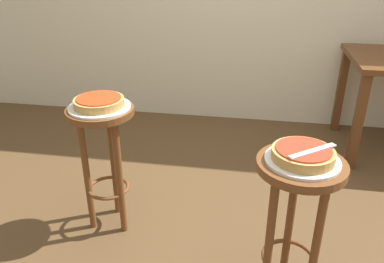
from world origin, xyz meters
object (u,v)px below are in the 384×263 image
stool_foreground (296,205)px  serving_plate_foreground (302,160)px  stool_middle (104,143)px  serving_plate_middle (100,107)px  pizza_foreground (303,154)px  pizza_middle (99,102)px  pizza_server_knife (313,151)px

stool_foreground → serving_plate_foreground: bearing=-76.0°
stool_middle → serving_plate_middle: (-0.00, 0.00, 0.21)m
stool_foreground → stool_middle: 1.05m
pizza_foreground → pizza_middle: 1.05m
stool_middle → serving_plate_middle: size_ratio=2.30×
serving_plate_foreground → pizza_foreground: bearing=116.6°
pizza_foreground → pizza_middle: same height
stool_middle → pizza_middle: bearing=0.0°
stool_foreground → serving_plate_middle: serving_plate_middle is taller
stool_middle → pizza_middle: size_ratio=2.84×
pizza_middle → serving_plate_middle: bearing=180.0°
stool_foreground → pizza_foreground: size_ratio=3.04×
serving_plate_foreground → pizza_foreground: (-0.00, 0.00, 0.03)m
stool_middle → serving_plate_middle: 0.21m
serving_plate_foreground → pizza_server_knife: 0.07m
serving_plate_foreground → stool_middle: bearing=158.2°
stool_foreground → pizza_middle: 1.07m
pizza_foreground → stool_middle: pizza_foreground is taller
serving_plate_middle → serving_plate_foreground: bearing=-21.8°
pizza_foreground → serving_plate_middle: (-0.97, 0.39, -0.03)m
pizza_foreground → pizza_server_knife: size_ratio=1.09×
serving_plate_foreground → pizza_server_knife: bearing=-33.7°
pizza_foreground → serving_plate_middle: 1.05m
serving_plate_foreground → pizza_server_knife: size_ratio=1.31×
pizza_middle → stool_middle: bearing=0.0°
stool_middle → serving_plate_middle: serving_plate_middle is taller
pizza_server_knife → serving_plate_foreground: bearing=108.3°
serving_plate_middle → pizza_server_knife: 1.08m
stool_foreground → serving_plate_middle: (-0.97, 0.39, 0.21)m
pizza_foreground → stool_middle: size_ratio=0.33×
stool_foreground → serving_plate_middle: bearing=158.2°
pizza_foreground → stool_foreground: bearing=90.0°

